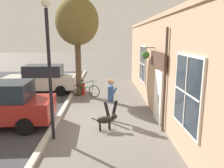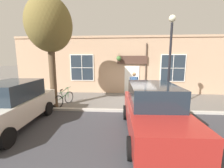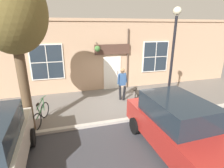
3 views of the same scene
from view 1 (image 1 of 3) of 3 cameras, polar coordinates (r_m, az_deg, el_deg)
ground_plane at (r=9.22m, az=-1.77°, el=-9.56°), size 90.00×90.00×0.00m
storefront_facade at (r=8.99m, az=13.26°, el=3.90°), size 0.95×18.00×4.32m
pedestrian_walking at (r=8.81m, az=-0.30°, el=-3.06°), size 0.59×0.57×1.80m
dog_on_leash at (r=8.20m, az=-1.45°, el=-9.27°), size 1.00×0.39×0.64m
street_tree_by_curb at (r=13.07m, az=-8.95°, el=15.47°), size 2.47×2.23×5.68m
leaning_bicycle at (r=12.95m, az=-6.89°, el=-1.57°), size 1.68×0.55×1.00m
parked_car_nearest_curb at (r=14.33m, az=-17.88°, el=1.28°), size 4.35×2.04×1.75m
street_lamp at (r=7.21m, az=-16.29°, el=8.75°), size 0.32×0.32×4.61m
fire_hydrant at (r=13.36m, az=-7.52°, el=-1.10°), size 0.34×0.20×0.77m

